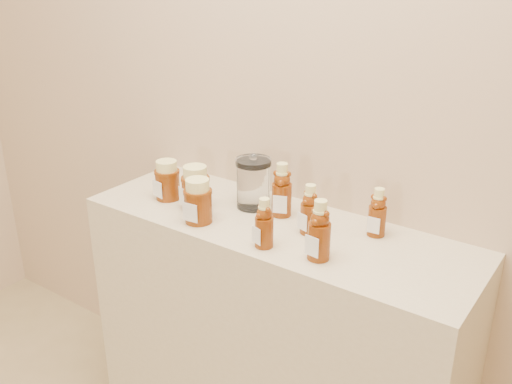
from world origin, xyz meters
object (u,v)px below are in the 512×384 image
Objects in this scene: bear_bottle_back_left at (282,186)px; glass_canister at (253,181)px; honey_jar_left at (167,180)px; bear_bottle_front_left at (264,220)px; display_table at (273,348)px.

bear_bottle_back_left reaches higher than glass_canister.
bear_bottle_back_left is 1.46× the size of honey_jar_left.
honey_jar_left is 0.75× the size of glass_canister.
bear_bottle_back_left is 0.21m from bear_bottle_front_left.
bear_bottle_front_left is at bearing -0.71° from honey_jar_left.
bear_bottle_back_left is (-0.02, 0.06, 0.54)m from display_table.
display_table is 7.01× the size of glass_canister.
bear_bottle_front_left is at bearing -48.18° from glass_canister.
bear_bottle_back_left is at bearing 105.02° from display_table.
honey_jar_left is (-0.38, -0.04, 0.51)m from display_table.
bear_bottle_back_left is 1.10× the size of glass_canister.
glass_canister reaches higher than display_table.
display_table is at bearing -97.81° from bear_bottle_back_left.
glass_canister is at bearing 33.04° from honey_jar_left.
honey_jar_left is at bearing 173.12° from bear_bottle_back_left.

